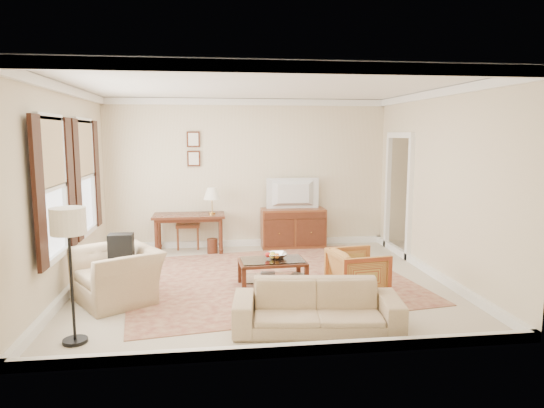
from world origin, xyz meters
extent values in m
cube|color=beige|center=(0.00, 0.00, 0.00)|extent=(5.50, 5.00, 0.01)
cube|color=white|center=(0.00, 0.00, 2.90)|extent=(5.50, 5.00, 0.01)
cube|color=beige|center=(0.00, 2.50, 1.45)|extent=(5.50, 0.01, 2.90)
cube|color=beige|center=(0.00, -2.50, 1.45)|extent=(5.50, 0.01, 2.90)
cube|color=beige|center=(-2.75, 0.00, 1.45)|extent=(0.01, 5.00, 2.90)
cube|color=beige|center=(2.75, 0.00, 1.45)|extent=(0.01, 5.00, 2.90)
cube|color=beige|center=(4.25, 1.15, 0.00)|extent=(3.00, 2.70, 0.01)
cube|color=maroon|center=(0.11, 0.14, 0.01)|extent=(4.61, 4.11, 0.01)
cube|color=#4C2315|center=(-1.15, 2.07, 0.70)|extent=(1.33, 0.66, 0.05)
cylinder|color=#4C2315|center=(-1.73, 1.82, 0.34)|extent=(0.07, 0.07, 0.68)
cylinder|color=#4C2315|center=(-0.56, 1.82, 0.34)|extent=(0.07, 0.07, 0.68)
cylinder|color=#4C2315|center=(-1.73, 2.32, 0.34)|extent=(0.07, 0.07, 0.68)
cylinder|color=#4C2315|center=(-0.56, 2.32, 0.34)|extent=(0.07, 0.07, 0.68)
cube|color=brown|center=(0.87, 2.23, 0.38)|extent=(1.25, 0.48, 0.77)
imported|color=black|center=(0.87, 2.21, 1.26)|extent=(0.98, 0.57, 0.13)
cube|color=#4C2315|center=(0.14, -0.21, 0.37)|extent=(0.99, 0.61, 0.04)
cube|color=silver|center=(0.14, -0.21, 0.40)|extent=(0.93, 0.55, 0.01)
cube|color=silver|center=(0.14, -0.21, 0.14)|extent=(0.90, 0.53, 0.02)
cube|color=#4C2315|center=(-0.30, -0.49, 0.18)|extent=(0.06, 0.06, 0.37)
cube|color=#4C2315|center=(0.60, -0.44, 0.18)|extent=(0.06, 0.06, 0.37)
cube|color=#4C2315|center=(-0.32, 0.01, 0.18)|extent=(0.06, 0.06, 0.37)
cube|color=#4C2315|center=(0.58, 0.06, 0.18)|extent=(0.06, 0.06, 0.37)
imported|color=silver|center=(0.22, -0.13, 0.46)|extent=(0.42, 0.42, 0.10)
imported|color=brown|center=(-0.03, -0.13, 0.16)|extent=(0.28, 0.07, 0.38)
imported|color=brown|center=(0.41, -0.19, 0.16)|extent=(0.26, 0.16, 0.38)
imported|color=#973E21|center=(1.25, -0.77, 0.36)|extent=(0.74, 0.78, 0.71)
imported|color=#C5B185|center=(-1.99, -0.55, 0.48)|extent=(1.18, 1.30, 0.95)
cube|color=black|center=(-1.95, -0.44, 0.72)|extent=(0.38, 0.39, 0.40)
imported|color=#C5B185|center=(0.44, -1.86, 0.37)|extent=(1.94, 0.78, 0.74)
cylinder|color=black|center=(-2.21, -1.87, 0.02)|extent=(0.26, 0.26, 0.04)
cylinder|color=black|center=(-2.21, -1.87, 0.63)|extent=(0.03, 0.03, 1.23)
cylinder|color=silver|center=(-2.21, -1.87, 1.33)|extent=(0.36, 0.36, 0.28)
camera|label=1|loc=(-0.74, -7.02, 2.21)|focal=32.00mm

